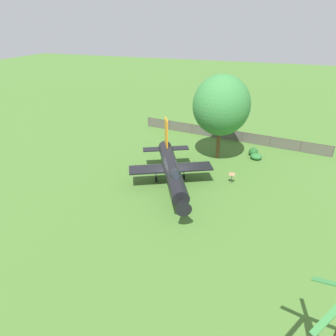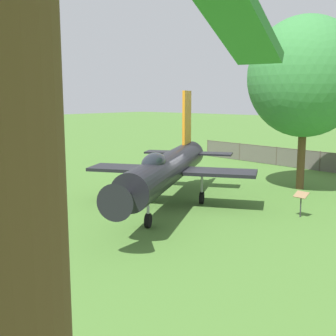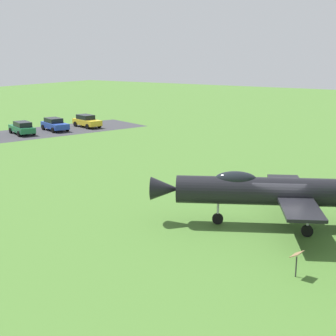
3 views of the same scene
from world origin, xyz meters
The scene contains 4 objects.
ground_plane centered at (0.00, 0.00, 0.00)m, with size 200.00×200.00×0.00m, color #47722D.
display_jet centered at (-0.30, -0.15, 1.98)m, with size 12.40×8.50×5.65m.
shade_tree centered at (8.29, -2.97, 6.40)m, with size 6.63×6.39×9.79m.
info_plaque centered at (2.60, -5.55, 0.85)m, with size 0.47×0.65×1.14m.
Camera 2 is at (-15.20, -13.24, 5.28)m, focal length 45.69 mm.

